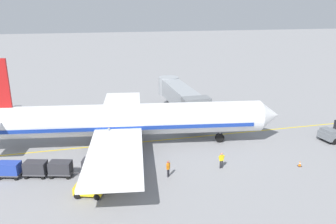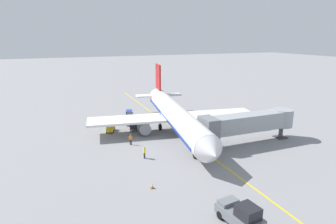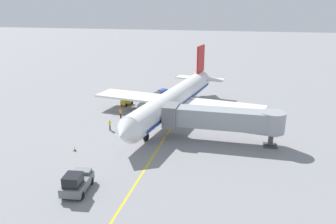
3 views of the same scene
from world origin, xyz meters
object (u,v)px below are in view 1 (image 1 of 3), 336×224
object	(u,v)px
baggage_cart_second_in_train	(61,168)
baggage_cart_tail_end	(9,169)
baggage_cart_front	(94,165)
safety_cone_nose_left	(300,164)
baggage_tug_lead	(90,189)
ground_crew_wing_walker	(221,160)
parked_airliner	(125,120)
jet_bridge	(180,95)
baggage_cart_third_in_train	(36,168)
ground_crew_loader	(168,168)

from	to	relation	value
baggage_cart_second_in_train	baggage_cart_tail_end	size ratio (longest dim) A/B	1.00
baggage_cart_front	baggage_cart_tail_end	distance (m)	8.05
safety_cone_nose_left	baggage_tug_lead	bearing A→B (deg)	-88.66
baggage_cart_front	ground_crew_wing_walker	bearing A→B (deg)	81.22
parked_airliner	ground_crew_wing_walker	bearing A→B (deg)	46.09
jet_bridge	baggage_cart_front	world-z (taller)	jet_bridge
baggage_cart_second_in_train	baggage_cart_tail_end	xyz separation A→B (m)	(-1.03, -4.82, 0.00)
baggage_cart_front	baggage_tug_lead	bearing A→B (deg)	-7.03
baggage_tug_lead	baggage_cart_third_in_train	world-z (taller)	baggage_tug_lead
ground_crew_wing_walker	parked_airliner	bearing A→B (deg)	-133.91
baggage_cart_front	safety_cone_nose_left	bearing A→B (deg)	80.16
jet_bridge	baggage_cart_tail_end	size ratio (longest dim) A/B	5.60
baggage_tug_lead	baggage_cart_front	distance (m)	4.16
baggage_tug_lead	baggage_cart_second_in_train	bearing A→B (deg)	-148.90
baggage_cart_front	baggage_cart_third_in_train	bearing A→B (deg)	-98.40
parked_airliner	baggage_tug_lead	xyz separation A→B (m)	(10.55, -4.54, -2.47)
baggage_cart_second_in_train	safety_cone_nose_left	bearing A→B (deg)	80.90
baggage_tug_lead	baggage_cart_tail_end	xyz separation A→B (m)	(-5.37, -7.44, 0.24)
ground_crew_wing_walker	baggage_tug_lead	bearing A→B (deg)	-80.80
baggage_cart_third_in_train	ground_crew_wing_walker	world-z (taller)	ground_crew_wing_walker
baggage_cart_front	baggage_cart_second_in_train	bearing A→B (deg)	-94.07
baggage_cart_tail_end	ground_crew_loader	bearing A→B (deg)	76.27
baggage_tug_lead	baggage_cart_third_in_train	xyz separation A→B (m)	(-4.93, -4.97, 0.24)
baggage_tug_lead	baggage_cart_front	size ratio (longest dim) A/B	0.93
baggage_cart_third_in_train	baggage_cart_second_in_train	bearing A→B (deg)	76.00
parked_airliner	jet_bridge	distance (m)	12.72
jet_bridge	ground_crew_loader	world-z (taller)	jet_bridge
ground_crew_loader	safety_cone_nose_left	xyz separation A→B (m)	(1.21, 13.86, -0.66)
parked_airliner	ground_crew_wing_walker	xyz separation A→B (m)	(8.40, 8.73, -2.23)
jet_bridge	baggage_cart_tail_end	world-z (taller)	jet_bridge
baggage_cart_tail_end	safety_cone_nose_left	xyz separation A→B (m)	(4.87, 28.83, -0.66)
baggage_cart_third_in_train	safety_cone_nose_left	distance (m)	26.74
parked_airliner	ground_crew_loader	distance (m)	9.60
ground_crew_wing_walker	ground_crew_loader	xyz separation A→B (m)	(0.44, -5.75, 0.00)
jet_bridge	ground_crew_loader	xyz separation A→B (m)	(17.54, -6.30, -2.51)
baggage_cart_second_in_train	safety_cone_nose_left	xyz separation A→B (m)	(3.84, 24.01, -0.66)
jet_bridge	baggage_cart_second_in_train	size ratio (longest dim) A/B	5.60
baggage_cart_third_in_train	safety_cone_nose_left	xyz separation A→B (m)	(4.43, 26.36, -0.66)
parked_airliner	jet_bridge	size ratio (longest dim) A/B	2.24
parked_airliner	baggage_tug_lead	world-z (taller)	parked_airliner
baggage_cart_front	ground_crew_loader	bearing A→B (deg)	71.06
jet_bridge	baggage_cart_front	bearing A→B (deg)	-41.35
parked_airliner	jet_bridge	world-z (taller)	parked_airliner
baggage_cart_front	ground_crew_wing_walker	xyz separation A→B (m)	(1.97, 12.77, 0.00)
baggage_cart_tail_end	baggage_cart_front	bearing A→B (deg)	81.08
parked_airliner	baggage_tug_lead	bearing A→B (deg)	-23.29
parked_airliner	baggage_cart_second_in_train	distance (m)	9.74
parked_airliner	baggage_cart_second_in_train	world-z (taller)	parked_airliner
ground_crew_wing_walker	ground_crew_loader	world-z (taller)	same
baggage_cart_tail_end	ground_crew_loader	size ratio (longest dim) A/B	1.76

